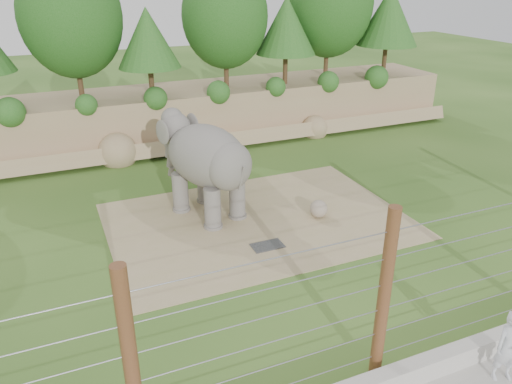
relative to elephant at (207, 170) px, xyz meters
name	(u,v)px	position (x,y,z in m)	size (l,w,h in m)	color
ground	(283,268)	(0.88, -4.18, -1.70)	(90.00, 90.00, 0.00)	#30561B
back_embankment	(179,60)	(1.47, 8.50, 2.27)	(30.00, 5.52, 8.77)	#A1835E
dirt_patch	(258,221)	(1.38, -1.18, -1.69)	(10.00, 7.00, 0.02)	tan
drain_grate	(267,246)	(0.96, -2.90, -1.66)	(1.00, 0.60, 0.03)	#262628
elephant	(207,170)	(0.00, 0.00, 0.00)	(1.80, 4.19, 3.39)	slate
stone_ball	(319,209)	(3.43, -1.76, -1.36)	(0.62, 0.62, 0.62)	gray
retaining_wall	(390,380)	(0.88, -9.18, -1.45)	(26.00, 0.35, 0.50)	beige
barrier_fence	(384,297)	(0.88, -8.68, 0.30)	(20.26, 0.26, 4.00)	brown
zookeeper	(509,347)	(3.29, -9.86, -0.86)	(0.60, 0.40, 1.66)	#ADB2B6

